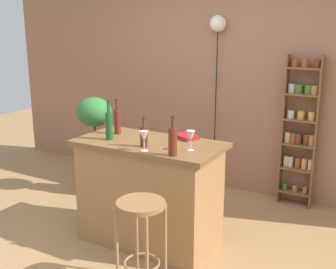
% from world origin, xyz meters
% --- Properties ---
extents(ground, '(12.00, 12.00, 0.00)m').
position_xyz_m(ground, '(0.00, 0.00, 0.00)').
color(ground, '#A37A4C').
extents(back_wall, '(6.40, 0.10, 2.80)m').
position_xyz_m(back_wall, '(0.00, 1.95, 1.40)').
color(back_wall, '#9E6B51').
rests_on(back_wall, ground).
extents(kitchen_counter, '(1.29, 0.66, 0.95)m').
position_xyz_m(kitchen_counter, '(0.00, 0.30, 0.48)').
color(kitchen_counter, '#9E7042').
rests_on(kitchen_counter, ground).
extents(bar_stool, '(0.35, 0.35, 0.71)m').
position_xyz_m(bar_stool, '(0.34, -0.36, 0.53)').
color(bar_stool, '#997047').
rests_on(bar_stool, ground).
extents(spice_shelf, '(0.37, 0.15, 1.64)m').
position_xyz_m(spice_shelf, '(0.97, 1.81, 0.86)').
color(spice_shelf, brown).
rests_on(spice_shelf, ground).
extents(plant_stool, '(0.31, 0.31, 0.43)m').
position_xyz_m(plant_stool, '(-1.16, 0.98, 0.22)').
color(plant_stool, '#2D2823').
rests_on(plant_stool, ground).
extents(potted_plant, '(0.42, 0.38, 0.71)m').
position_xyz_m(potted_plant, '(-1.16, 0.98, 0.89)').
color(potted_plant, '#514C47').
rests_on(potted_plant, plant_stool).
extents(bottle_sauce_amber, '(0.07, 0.07, 0.31)m').
position_xyz_m(bottle_sauce_amber, '(0.38, 0.05, 1.07)').
color(bottle_sauce_amber, '#5B2319').
rests_on(bottle_sauce_amber, kitchen_counter).
extents(bottle_olive_oil, '(0.06, 0.06, 0.35)m').
position_xyz_m(bottle_olive_oil, '(-0.34, 0.19, 1.08)').
color(bottle_olive_oil, '#194C23').
rests_on(bottle_olive_oil, kitchen_counter).
extents(bottle_vinegar, '(0.06, 0.06, 0.25)m').
position_xyz_m(bottle_vinegar, '(0.05, 0.15, 1.05)').
color(bottle_vinegar, '#5B2319').
rests_on(bottle_vinegar, kitchen_counter).
extents(bottle_wine_red, '(0.06, 0.06, 0.33)m').
position_xyz_m(bottle_wine_red, '(-0.40, 0.39, 1.07)').
color(bottle_wine_red, '#5B2319').
rests_on(bottle_wine_red, kitchen_counter).
extents(wine_glass_left, '(0.07, 0.07, 0.16)m').
position_xyz_m(wine_glass_left, '(0.43, 0.24, 1.07)').
color(wine_glass_left, silver).
rests_on(wine_glass_left, kitchen_counter).
extents(wine_glass_center, '(0.07, 0.07, 0.16)m').
position_xyz_m(wine_glass_center, '(0.12, 0.05, 1.07)').
color(wine_glass_center, silver).
rests_on(wine_glass_center, kitchen_counter).
extents(cookbook, '(0.25, 0.22, 0.03)m').
position_xyz_m(cookbook, '(0.23, 0.55, 0.97)').
color(cookbook, maroon).
rests_on(cookbook, kitchen_counter).
extents(pendant_globe_light, '(0.19, 0.19, 2.05)m').
position_xyz_m(pendant_globe_light, '(-0.03, 1.84, 1.92)').
color(pendant_globe_light, black).
rests_on(pendant_globe_light, ground).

